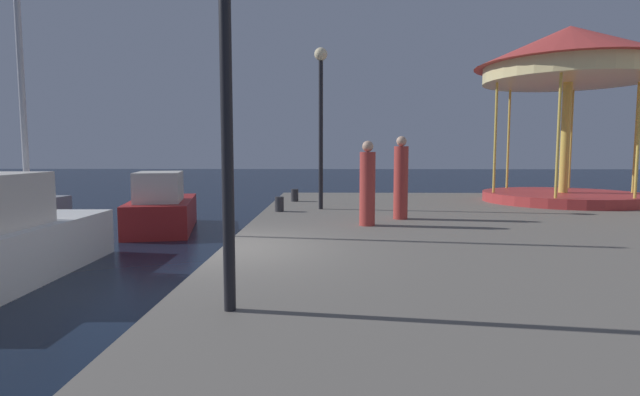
{
  "coord_description": "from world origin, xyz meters",
  "views": [
    {
      "loc": [
        1.83,
        -8.12,
        2.41
      ],
      "look_at": [
        1.61,
        2.26,
        1.42
      ],
      "focal_mm": 27.4,
      "sensor_mm": 36.0,
      "label": 1
    }
  ],
  "objects": [
    {
      "name": "ground_plane",
      "position": [
        0.0,
        0.0,
        0.0
      ],
      "size": [
        120.0,
        120.0,
        0.0
      ],
      "primitive_type": "plane",
      "color": "black"
    },
    {
      "name": "quay_dock",
      "position": [
        6.84,
        0.0,
        0.4
      ],
      "size": [
        13.68,
        22.02,
        0.8
      ],
      "primitive_type": "cube",
      "color": "slate",
      "rests_on": "ground"
    },
    {
      "name": "motorboat_red",
      "position": [
        -3.31,
        6.56,
        0.68
      ],
      "size": [
        2.58,
        4.35,
        1.82
      ],
      "color": "maroon",
      "rests_on": "ground"
    },
    {
      "name": "carousel",
      "position": [
        9.31,
        7.66,
        4.93
      ],
      "size": [
        5.73,
        5.73,
        5.51
      ],
      "color": "#B23333",
      "rests_on": "quay_dock"
    },
    {
      "name": "lamp_post_mid_promenade",
      "position": [
        0.81,
        -3.3,
        3.62
      ],
      "size": [
        0.36,
        0.36,
        4.09
      ],
      "color": "black",
      "rests_on": "quay_dock"
    },
    {
      "name": "lamp_post_far_end",
      "position": [
        1.57,
        5.51,
        3.82
      ],
      "size": [
        0.36,
        0.36,
        4.44
      ],
      "color": "black",
      "rests_on": "quay_dock"
    },
    {
      "name": "bollard_south",
      "position": [
        0.68,
        7.63,
        1.0
      ],
      "size": [
        0.24,
        0.24,
        0.4
      ],
      "primitive_type": "cylinder",
      "color": "#2D2D33",
      "rests_on": "quay_dock"
    },
    {
      "name": "bollard_center",
      "position": [
        0.46,
        4.92,
        1.0
      ],
      "size": [
        0.24,
        0.24,
        0.4
      ],
      "primitive_type": "cylinder",
      "color": "#2D2D33",
      "rests_on": "quay_dock"
    },
    {
      "name": "person_mid_promenade",
      "position": [
        2.64,
        2.47,
        1.67
      ],
      "size": [
        0.34,
        0.34,
        1.84
      ],
      "color": "#B23833",
      "rests_on": "quay_dock"
    },
    {
      "name": "person_near_carousel",
      "position": [
        3.52,
        3.53,
        1.73
      ],
      "size": [
        0.34,
        0.34,
        1.97
      ],
      "color": "#B23833",
      "rests_on": "quay_dock"
    }
  ]
}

